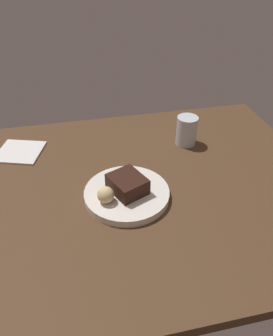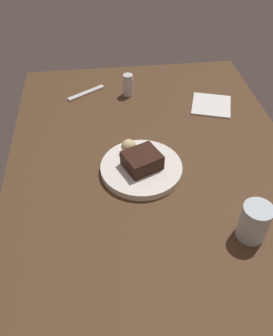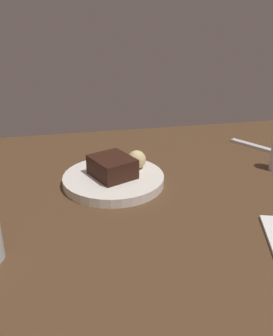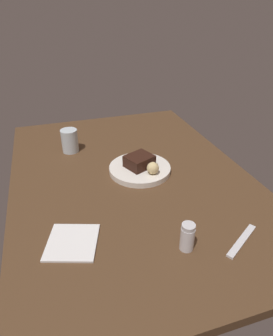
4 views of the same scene
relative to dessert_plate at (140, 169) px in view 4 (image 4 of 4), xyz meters
The scene contains 8 objects.
dining_table 5.00cm from the dessert_plate, 68.69° to the right, with size 120.00×84.00×3.00cm, color #4C331E.
dessert_plate is the anchor object (origin of this frame).
chocolate_cake_slice 3.24cm from the dessert_plate, 149.16° to the right, with size 9.35×8.08×4.41cm, color black.
bread_roll 7.31cm from the dessert_plate, 25.84° to the left, with size 4.35×4.35×4.35cm, color #DBC184.
salt_shaker 40.40cm from the dessert_plate, ahead, with size 3.70×3.70×7.91cm.
water_glass 33.52cm from the dessert_plate, 137.33° to the right, with size 6.81×6.81×9.58cm, color silver.
dessert_spoon 45.18cm from the dessert_plate, 18.97° to the left, with size 15.00×1.80×0.70cm, color silver.
folded_napkin 41.07cm from the dessert_plate, 44.01° to the right, with size 13.59×13.08×0.60cm, color white.
Camera 4 is at (87.56, -25.45, 59.99)cm, focal length 31.44 mm.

